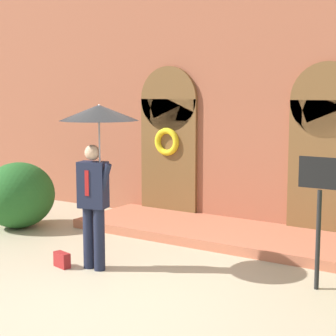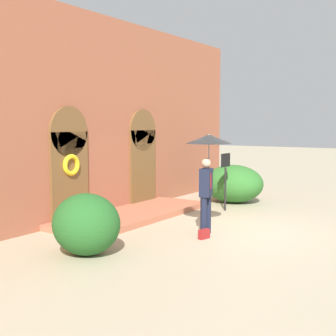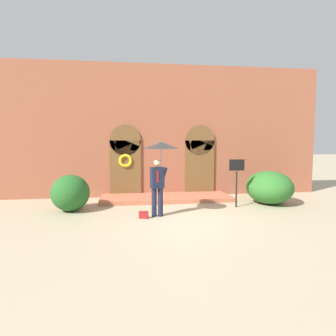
% 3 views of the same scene
% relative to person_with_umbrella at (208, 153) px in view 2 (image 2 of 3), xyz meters
% --- Properties ---
extents(ground_plane, '(80.00, 80.00, 0.00)m').
position_rel_person_with_umbrella_xyz_m(ground_plane, '(0.52, -0.45, -1.91)').
color(ground_plane, tan).
extents(building_facade, '(14.00, 2.30, 5.60)m').
position_rel_person_with_umbrella_xyz_m(building_facade, '(0.52, 3.70, 0.77)').
color(building_facade, '#9E563D').
rests_on(building_facade, ground).
extents(person_with_umbrella, '(1.10, 1.10, 2.36)m').
position_rel_person_with_umbrella_xyz_m(person_with_umbrella, '(0.00, 0.00, 0.00)').
color(person_with_umbrella, '#191E33').
rests_on(person_with_umbrella, ground).
extents(handbag, '(0.30, 0.18, 0.22)m').
position_rel_person_with_umbrella_xyz_m(handbag, '(-0.54, -0.20, -1.80)').
color(handbag, maroon).
rests_on(handbag, ground).
extents(sign_post, '(0.56, 0.06, 1.72)m').
position_rel_person_with_umbrella_xyz_m(sign_post, '(2.86, 0.94, -0.75)').
color(sign_post, black).
rests_on(sign_post, ground).
extents(shrub_left, '(1.28, 1.41, 1.24)m').
position_rel_person_with_umbrella_xyz_m(shrub_left, '(-2.94, 1.16, -1.29)').
color(shrub_left, '#235B23').
rests_on(shrub_left, ground).
extents(shrub_right, '(1.71, 2.01, 1.25)m').
position_rel_person_with_umbrella_xyz_m(shrub_right, '(4.32, 1.36, -1.29)').
color(shrub_right, '#2D6B28').
rests_on(shrub_right, ground).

